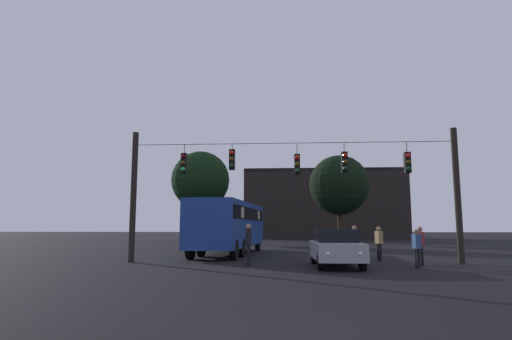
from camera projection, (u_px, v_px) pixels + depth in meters
ground_plane at (289, 249)px, 30.21m from camera, size 168.00×168.00×0.00m
overhead_signal_span at (292, 183)px, 19.31m from camera, size 15.06×0.44×6.09m
city_bus at (230, 222)px, 25.10m from camera, size 3.43×11.17×3.00m
car_near_right at (336, 247)px, 17.34m from camera, size 1.87×4.36×1.52m
pedestrian_crossing_left at (379, 241)px, 20.34m from camera, size 0.34×0.42×1.63m
pedestrian_crossing_center at (248, 242)px, 17.69m from camera, size 0.29×0.39×1.74m
pedestrian_crossing_right at (355, 241)px, 20.21m from camera, size 0.35×0.42×1.67m
pedestrian_near_bus at (417, 246)px, 16.87m from camera, size 0.29×0.39×1.53m
pedestrian_trailing at (420, 244)px, 17.69m from camera, size 0.27×0.38×1.63m
corner_building at (323, 205)px, 57.02m from camera, size 20.88×8.18×9.01m
tree_left_silhouette at (339, 185)px, 40.51m from camera, size 5.73×5.73×8.44m
tree_behind_building at (201, 180)px, 42.03m from camera, size 5.78×5.78×9.07m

